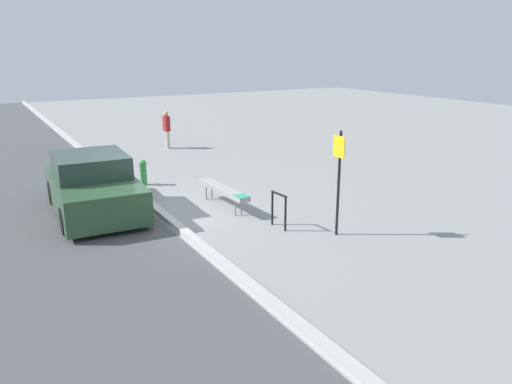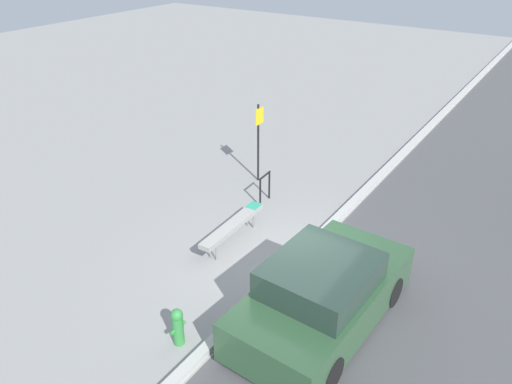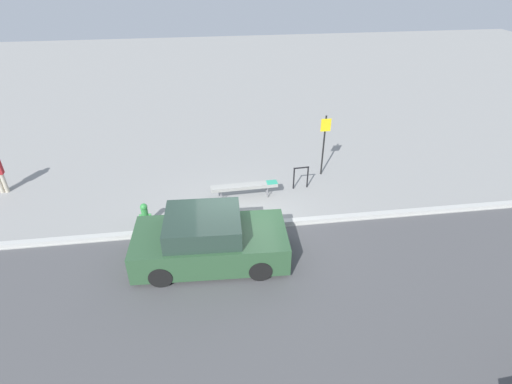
{
  "view_description": "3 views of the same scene",
  "coord_description": "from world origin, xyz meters",
  "px_view_note": "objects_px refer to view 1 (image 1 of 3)",
  "views": [
    {
      "loc": [
        11.42,
        -3.78,
        3.97
      ],
      "look_at": [
        1.55,
        1.92,
        0.66
      ],
      "focal_mm": 35.0,
      "sensor_mm": 36.0,
      "label": 1
    },
    {
      "loc": [
        -7.51,
        -4.26,
        6.62
      ],
      "look_at": [
        1.59,
        1.8,
        0.73
      ],
      "focal_mm": 35.0,
      "sensor_mm": 36.0,
      "label": 2
    },
    {
      "loc": [
        -0.81,
        -9.7,
        7.3
      ],
      "look_at": [
        0.62,
        0.71,
        0.78
      ],
      "focal_mm": 28.0,
      "sensor_mm": 36.0,
      "label": 3
    }
  ],
  "objects_px": {
    "bike_rack": "(279,207)",
    "fire_hydrant": "(143,172)",
    "pedestrian": "(167,129)",
    "sign_post": "(339,174)",
    "parked_car_near": "(93,186)",
    "bench": "(223,190)"
  },
  "relations": [
    {
      "from": "pedestrian",
      "to": "parked_car_near",
      "type": "distance_m",
      "value": 8.25
    },
    {
      "from": "fire_hydrant",
      "to": "pedestrian",
      "type": "bearing_deg",
      "value": 152.6
    },
    {
      "from": "bike_rack",
      "to": "fire_hydrant",
      "type": "bearing_deg",
      "value": -163.72
    },
    {
      "from": "bike_rack",
      "to": "parked_car_near",
      "type": "height_order",
      "value": "parked_car_near"
    },
    {
      "from": "pedestrian",
      "to": "parked_car_near",
      "type": "xyz_separation_m",
      "value": [
        6.93,
        -4.48,
        -0.15
      ]
    },
    {
      "from": "fire_hydrant",
      "to": "parked_car_near",
      "type": "bearing_deg",
      "value": -44.75
    },
    {
      "from": "bike_rack",
      "to": "pedestrian",
      "type": "relative_size",
      "value": 0.55
    },
    {
      "from": "bench",
      "to": "pedestrian",
      "type": "bearing_deg",
      "value": 167.17
    },
    {
      "from": "pedestrian",
      "to": "parked_car_near",
      "type": "relative_size",
      "value": 0.37
    },
    {
      "from": "bike_rack",
      "to": "parked_car_near",
      "type": "relative_size",
      "value": 0.2
    },
    {
      "from": "bench",
      "to": "bike_rack",
      "type": "relative_size",
      "value": 2.73
    },
    {
      "from": "bench",
      "to": "sign_post",
      "type": "height_order",
      "value": "sign_post"
    },
    {
      "from": "sign_post",
      "to": "parked_car_near",
      "type": "xyz_separation_m",
      "value": [
        -4.29,
        -4.23,
        -0.73
      ]
    },
    {
      "from": "fire_hydrant",
      "to": "pedestrian",
      "type": "height_order",
      "value": "pedestrian"
    },
    {
      "from": "sign_post",
      "to": "fire_hydrant",
      "type": "distance_m",
      "value": 6.68
    },
    {
      "from": "pedestrian",
      "to": "bike_rack",
      "type": "bearing_deg",
      "value": -9.26
    },
    {
      "from": "bike_rack",
      "to": "fire_hydrant",
      "type": "xyz_separation_m",
      "value": [
        -5.17,
        -1.51,
        -0.09
      ]
    },
    {
      "from": "bike_rack",
      "to": "pedestrian",
      "type": "distance_m",
      "value": 10.28
    },
    {
      "from": "fire_hydrant",
      "to": "pedestrian",
      "type": "distance_m",
      "value": 5.71
    },
    {
      "from": "bench",
      "to": "fire_hydrant",
      "type": "xyz_separation_m",
      "value": [
        -3.15,
        -1.09,
        -0.05
      ]
    },
    {
      "from": "sign_post",
      "to": "pedestrian",
      "type": "relative_size",
      "value": 1.52
    },
    {
      "from": "bench",
      "to": "fire_hydrant",
      "type": "distance_m",
      "value": 3.33
    }
  ]
}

